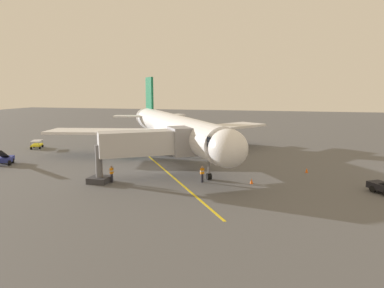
{
  "coord_description": "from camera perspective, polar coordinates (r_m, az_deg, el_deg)",
  "views": [
    {
      "loc": [
        -15.12,
        47.19,
        9.5
      ],
      "look_at": [
        -4.84,
        6.81,
        3.0
      ],
      "focal_mm": 33.28,
      "sensor_mm": 36.0,
      "label": 1
    }
  ],
  "objects": [
    {
      "name": "ground_crew_loader",
      "position": [
        37.45,
        -12.76,
        -4.65
      ],
      "size": [
        0.27,
        0.41,
        1.71
      ],
      "color": "#23232D",
      "rests_on": "ground"
    },
    {
      "name": "jet_bridge",
      "position": [
        37.76,
        -6.25,
        0.07
      ],
      "size": [
        10.58,
        8.11,
        5.4
      ],
      "color": "#B7B7BC",
      "rests_on": "ground"
    },
    {
      "name": "ground_plane",
      "position": [
        50.45,
        -3.42,
        -2.0
      ],
      "size": [
        220.0,
        220.0,
        0.0
      ],
      "primitive_type": "plane",
      "color": "#565659"
    },
    {
      "name": "apron_lead_in_line",
      "position": [
        44.63,
        -5.24,
        -3.45
      ],
      "size": [
        22.07,
        33.63,
        0.01
      ],
      "primitive_type": "cube",
      "rotation": [
        0.0,
        0.0,
        0.58
      ],
      "color": "yellow",
      "rests_on": "ground"
    },
    {
      "name": "airplane",
      "position": [
        49.88,
        -3.08,
        2.53
      ],
      "size": [
        30.59,
        35.62,
        11.5
      ],
      "color": "white",
      "rests_on": "ground"
    },
    {
      "name": "ground_crew_marshaller",
      "position": [
        36.46,
        1.65,
        -4.8
      ],
      "size": [
        0.47,
        0.43,
        1.71
      ],
      "color": "#23232D",
      "rests_on": "ground"
    },
    {
      "name": "safety_cone_nose_right",
      "position": [
        36.58,
        9.53,
        -5.87
      ],
      "size": [
        0.32,
        0.32,
        0.55
      ],
      "primitive_type": "cone",
      "color": "#F2590F",
      "rests_on": "ground"
    },
    {
      "name": "ground_crew_wing_walker",
      "position": [
        55.16,
        -11.46,
        -0.29
      ],
      "size": [
        0.47,
        0.44,
        1.71
      ],
      "color": "#23232D",
      "rests_on": "ground"
    },
    {
      "name": "baggage_cart_portside",
      "position": [
        62.23,
        -23.62,
        -0.05
      ],
      "size": [
        2.4,
        2.95,
        1.27
      ],
      "color": "yellow",
      "rests_on": "ground"
    },
    {
      "name": "safety_cone_nose_left",
      "position": [
        42.74,
        17.91,
        -4.04
      ],
      "size": [
        0.32,
        0.32,
        0.55
      ],
      "primitive_type": "cone",
      "color": "#F2590F",
      "rests_on": "ground"
    },
    {
      "name": "belt_loader_starboard_side",
      "position": [
        50.87,
        -27.7,
        -2.11
      ],
      "size": [
        3.19,
        4.61,
        2.32
      ],
      "color": "#2D3899",
      "rests_on": "ground"
    }
  ]
}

